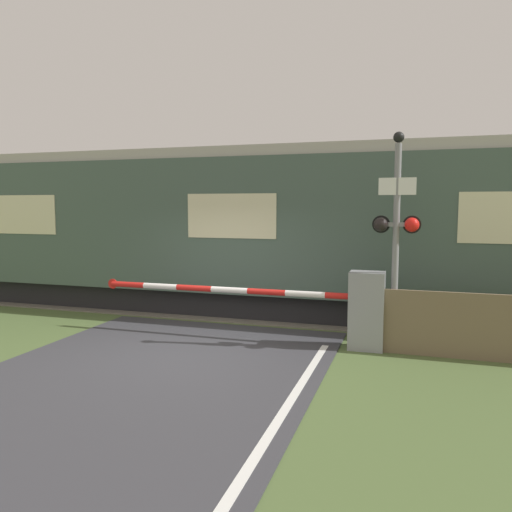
% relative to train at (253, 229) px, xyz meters
% --- Properties ---
extents(ground_plane, '(80.00, 80.00, 0.00)m').
position_rel_train_xyz_m(ground_plane, '(-0.02, -3.76, -1.93)').
color(ground_plane, '#4C6033').
extents(track_bed, '(36.00, 3.20, 0.13)m').
position_rel_train_xyz_m(track_bed, '(-0.02, 0.00, -1.91)').
color(track_bed, '#666056').
rests_on(track_bed, ground_plane).
extents(train, '(19.84, 3.02, 3.78)m').
position_rel_train_xyz_m(train, '(0.00, 0.00, 0.00)').
color(train, black).
rests_on(train, ground_plane).
extents(crossing_barrier, '(5.50, 0.44, 1.37)m').
position_rel_train_xyz_m(crossing_barrier, '(2.57, -2.68, -1.21)').
color(crossing_barrier, gray).
rests_on(crossing_barrier, ground_plane).
extents(signal_post, '(0.80, 0.26, 3.72)m').
position_rel_train_xyz_m(signal_post, '(3.41, -2.72, 0.18)').
color(signal_post, gray).
rests_on(signal_post, ground_plane).
extents(roadside_fence, '(3.81, 0.06, 1.10)m').
position_rel_train_xyz_m(roadside_fence, '(5.05, -2.79, -1.38)').
color(roadside_fence, '#726047').
rests_on(roadside_fence, ground_plane).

